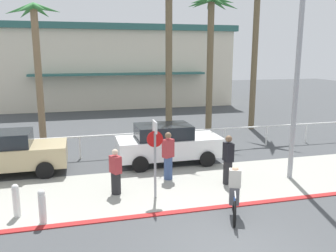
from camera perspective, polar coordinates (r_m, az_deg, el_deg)
name	(u,v)px	position (r m, az deg, el deg)	size (l,w,h in m)	color
ground_plane	(150,145)	(17.98, -2.99, -3.15)	(80.00, 80.00, 0.00)	#424447
sidewalk_strip	(182,186)	(12.62, 2.33, -9.70)	(44.00, 4.00, 0.02)	#9E9E93
curb_paint	(201,209)	(10.87, 5.44, -13.38)	(44.00, 0.24, 0.03)	maroon
building_backdrop	(113,65)	(34.64, -9.01, 9.81)	(20.74, 12.26, 7.01)	beige
rail_fence	(156,136)	(16.35, -1.98, -1.63)	(20.92, 0.08, 1.04)	white
stop_sign_bike_lane	(155,148)	(11.07, -2.14, -3.68)	(0.52, 0.56, 2.56)	gray
bollard_0	(42,206)	(10.41, -19.87, -12.24)	(0.20, 0.20, 1.00)	white
bollard_1	(16,200)	(11.07, -23.57, -11.06)	(0.20, 0.20, 1.00)	white
streetlight_curb	(302,64)	(13.18, 21.05, 9.48)	(0.24, 2.54, 7.50)	#9EA0A5
palm_tree_1	(36,44)	(19.51, -20.81, 12.48)	(2.75, 2.92, 7.13)	#846B4C
palm_tree_2	(169,7)	(18.93, 0.17, 18.84)	(3.00, 3.32, 9.94)	brown
palm_tree_3	(211,31)	(20.06, 7.06, 15.19)	(3.10, 2.83, 7.70)	brown
palm_tree_4	(257,24)	(22.14, 14.28, 15.81)	(2.88, 3.20, 8.90)	brown
car_tan_1	(6,153)	(14.89, -24.96, -3.97)	(4.40, 2.02, 1.69)	tan
car_white_2	(168,143)	(14.88, -0.06, -2.85)	(4.40, 2.02, 1.69)	white
cyclist_blue_0	(234,193)	(10.39, 10.79, -10.69)	(0.77, 1.70, 1.50)	black
pedestrian_0	(116,174)	(11.79, -8.54, -7.74)	(0.43, 0.47, 1.56)	#232326
pedestrian_1	(168,158)	(12.95, 0.03, -5.19)	(0.48, 0.43, 1.81)	#384C7A
pedestrian_2	(228,162)	(12.69, 9.77, -5.76)	(0.34, 0.42, 1.80)	#232326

